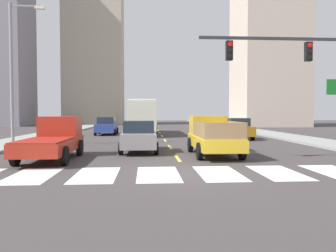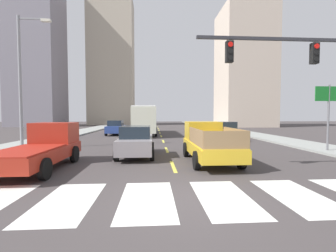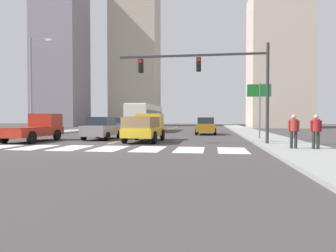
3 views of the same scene
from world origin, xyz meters
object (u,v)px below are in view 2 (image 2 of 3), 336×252
at_px(pickup_stakebed, 208,142).
at_px(city_bus, 145,118).
at_px(pickup_dark, 44,147).
at_px(sedan_near_left, 116,128).
at_px(sedan_far, 136,141).
at_px(streetlight_left, 22,76).
at_px(sedan_near_right, 225,131).
at_px(direction_sign_green, 328,104).

relative_size(pickup_stakebed, city_bus, 0.48).
distance_m(pickup_dark, sedan_near_left, 17.00).
bearing_deg(sedan_far, pickup_dark, -148.14).
distance_m(sedan_far, streetlight_left, 9.44).
xyz_separation_m(pickup_stakebed, pickup_dark, (-7.68, -1.10, -0.02)).
bearing_deg(sedan_near_right, sedan_near_left, 149.89).
relative_size(pickup_stakebed, streetlight_left, 0.58).
xyz_separation_m(pickup_stakebed, sedan_far, (-3.78, 1.38, -0.08)).
height_order(sedan_near_left, streetlight_left, streetlight_left).
height_order(sedan_near_right, streetlight_left, streetlight_left).
distance_m(city_bus, sedan_near_left, 3.68).
xyz_separation_m(city_bus, sedan_near_left, (-3.49, -0.45, -1.09)).
bearing_deg(pickup_dark, streetlight_left, 122.64).
distance_m(sedan_far, sedan_near_left, 14.92).
xyz_separation_m(sedan_far, streetlight_left, (-7.85, 3.26, 4.11)).
xyz_separation_m(pickup_stakebed, streetlight_left, (-11.63, 4.64, 4.03)).
distance_m(pickup_dark, direction_sign_green, 16.11).
bearing_deg(pickup_dark, sedan_near_left, 86.62).
xyz_separation_m(pickup_stakebed, sedan_near_left, (-7.23, 15.90, -0.08)).
height_order(city_bus, sedan_far, city_bus).
xyz_separation_m(pickup_dark, streetlight_left, (-3.94, 5.74, 4.05)).
distance_m(sedan_near_right, direction_sign_green, 9.02).
bearing_deg(sedan_far, streetlight_left, 156.89).
height_order(city_bus, direction_sign_green, direction_sign_green).
height_order(city_bus, sedan_near_left, city_bus).
xyz_separation_m(pickup_dark, city_bus, (3.94, 17.45, 1.03)).
distance_m(pickup_dark, streetlight_left, 8.06).
height_order(sedan_far, direction_sign_green, direction_sign_green).
relative_size(pickup_dark, sedan_near_right, 1.18).
distance_m(city_bus, sedan_far, 15.01).
xyz_separation_m(pickup_dark, direction_sign_green, (15.68, 3.01, 2.11)).
bearing_deg(sedan_near_left, direction_sign_green, -41.31).
xyz_separation_m(city_bus, sedan_far, (-0.03, -14.97, -1.09)).
distance_m(pickup_dark, sedan_far, 4.63).
distance_m(sedan_near_left, streetlight_left, 12.76).
distance_m(city_bus, streetlight_left, 14.43).
relative_size(pickup_dark, direction_sign_green, 1.24).
height_order(pickup_stakebed, direction_sign_green, direction_sign_green).
height_order(pickup_dark, sedan_near_left, pickup_dark).
bearing_deg(city_bus, direction_sign_green, -50.36).
bearing_deg(pickup_dark, direction_sign_green, 9.01).
distance_m(pickup_dark, city_bus, 17.92).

